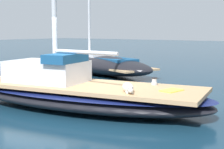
{
  "coord_description": "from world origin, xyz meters",
  "views": [
    {
      "loc": [
        -6.71,
        -5.98,
        2.13
      ],
      "look_at": [
        0.0,
        -1.0,
        1.01
      ],
      "focal_mm": 52.8,
      "sensor_mm": 36.0,
      "label": 1
    }
  ],
  "objects_px": {
    "dog_white": "(128,88)",
    "deck_winch": "(154,81)",
    "moored_boat_starboard_side": "(98,63)",
    "sailboat_main": "(83,96)",
    "deck_towel": "(172,90)"
  },
  "relations": [
    {
      "from": "dog_white",
      "to": "moored_boat_starboard_side",
      "type": "xyz_separation_m",
      "value": [
        6.3,
        6.04,
        -0.26
      ]
    },
    {
      "from": "deck_towel",
      "to": "moored_boat_starboard_side",
      "type": "xyz_separation_m",
      "value": [
        5.56,
        6.83,
        -0.17
      ]
    },
    {
      "from": "sailboat_main",
      "to": "deck_winch",
      "type": "distance_m",
      "value": 2.0
    },
    {
      "from": "sailboat_main",
      "to": "moored_boat_starboard_side",
      "type": "relative_size",
      "value": 0.94
    },
    {
      "from": "dog_white",
      "to": "moored_boat_starboard_side",
      "type": "height_order",
      "value": "moored_boat_starboard_side"
    },
    {
      "from": "deck_winch",
      "to": "deck_towel",
      "type": "xyz_separation_m",
      "value": [
        -0.54,
        -0.78,
        -0.08
      ]
    },
    {
      "from": "dog_white",
      "to": "sailboat_main",
      "type": "bearing_deg",
      "value": 82.35
    },
    {
      "from": "dog_white",
      "to": "moored_boat_starboard_side",
      "type": "relative_size",
      "value": 0.09
    },
    {
      "from": "dog_white",
      "to": "deck_winch",
      "type": "xyz_separation_m",
      "value": [
        1.28,
        0.0,
        -0.01
      ]
    },
    {
      "from": "dog_white",
      "to": "moored_boat_starboard_side",
      "type": "bearing_deg",
      "value": 43.82
    },
    {
      "from": "sailboat_main",
      "to": "deck_towel",
      "type": "distance_m",
      "value": 2.51
    },
    {
      "from": "dog_white",
      "to": "deck_winch",
      "type": "bearing_deg",
      "value": 0.02
    },
    {
      "from": "sailboat_main",
      "to": "dog_white",
      "type": "distance_m",
      "value": 1.71
    },
    {
      "from": "dog_white",
      "to": "moored_boat_starboard_side",
      "type": "distance_m",
      "value": 8.73
    },
    {
      "from": "dog_white",
      "to": "deck_winch",
      "type": "distance_m",
      "value": 1.28
    }
  ]
}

